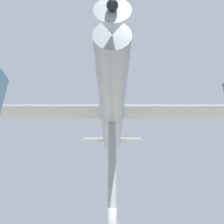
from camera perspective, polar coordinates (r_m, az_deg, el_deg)
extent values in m
cylinder|color=#999EA3|center=(14.08, 0.00, -17.80)|extent=(0.53, 0.53, 7.95)
cylinder|color=#93999E|center=(15.56, 0.00, 0.00)|extent=(2.17, 14.45, 1.68)
cube|color=#93999E|center=(15.56, 0.00, 0.00)|extent=(17.50, 2.64, 0.18)
cube|color=#93999E|center=(21.46, -0.02, -7.31)|extent=(5.61, 1.19, 0.18)
cube|color=#93999E|center=(21.89, -0.02, -4.29)|extent=(0.22, 1.11, 2.36)
cone|color=#93999E|center=(9.27, 0.07, 22.20)|extent=(1.47, 1.27, 1.43)
sphere|color=black|center=(8.77, 0.09, 26.09)|extent=(0.44, 0.44, 0.44)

